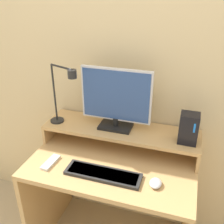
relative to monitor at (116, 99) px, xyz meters
The scene contains 9 objects.
wall_back 0.24m from the monitor, 78.59° to the left, with size 6.00×0.05×2.50m.
desk 0.60m from the monitor, 78.85° to the right, with size 1.01×0.62×0.75m.
monitor_shelf 0.23m from the monitor, ahead, with size 1.01×0.28×0.13m.
monitor is the anchor object (origin of this frame).
desk_lamp 0.33m from the monitor, 167.72° to the right, with size 0.24×0.13×0.40m.
router_dock 0.47m from the monitor, ahead, with size 0.11×0.10×0.19m.
keyboard 0.46m from the monitor, 85.79° to the right, with size 0.44×0.13×0.02m.
mouse 0.55m from the monitor, 44.04° to the right, with size 0.07×0.09×0.03m.
remote_control 0.55m from the monitor, 134.99° to the right, with size 0.06×0.15×0.02m.
Camera 1 is at (0.39, -0.93, 1.74)m, focal length 42.00 mm.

